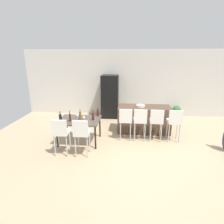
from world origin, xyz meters
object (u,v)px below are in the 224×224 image
object	(u,v)px
wine_bottle_middle	(80,115)
wine_glass_left	(70,113)
dining_table	(79,122)
wine_bottle_far	(70,117)
dining_chair_far	(82,132)
wine_bottle_end	(98,113)
potted_plant	(176,111)
bar_chair_right	(157,120)
wine_glass_corner	(84,117)
wine_bottle_inner	(60,118)
wine_bottle_right	(93,116)
bar_chair_far	(175,121)
wine_glass_near	(77,115)
dining_chair_near	(61,131)
kitchen_island	(144,119)
bar_chair_left	(126,119)
refrigerator	(110,97)
fruit_bowl	(141,106)
bar_chair_middle	(140,120)

from	to	relation	value
wine_bottle_middle	wine_glass_left	bearing A→B (deg)	153.26
dining_table	wine_bottle_far	bearing A→B (deg)	-141.21
dining_chair_far	wine_bottle_end	world-z (taller)	dining_chair_far
wine_bottle_far	potted_plant	distance (m)	4.73
bar_chair_right	wine_bottle_middle	xyz separation A→B (m)	(-2.35, -0.25, 0.17)
dining_table	wine_glass_corner	world-z (taller)	wine_glass_corner
wine_bottle_inner	wine_bottle_right	size ratio (longest dim) A/B	1.05
dining_chair_far	wine_bottle_middle	size ratio (longest dim) A/B	3.14
bar_chair_far	wine_glass_near	xyz separation A→B (m)	(-3.02, -0.18, 0.17)
wine_glass_left	dining_chair_near	bearing A→B (deg)	-86.65
kitchen_island	wine_bottle_right	xyz separation A→B (m)	(-1.61, -1.05, 0.40)
dining_table	wine_bottle_end	bearing A→B (deg)	38.89
bar_chair_left	dining_chair_near	size ratio (longest dim) A/B	1.00
wine_bottle_middle	wine_bottle_inner	bearing A→B (deg)	-144.35
kitchen_island	wine_bottle_middle	size ratio (longest dim) A/B	5.45
refrigerator	potted_plant	world-z (taller)	refrigerator
bar_chair_left	dining_chair_near	distance (m)	2.05
bar_chair_right	potted_plant	xyz separation A→B (m)	(1.19, 2.31, -0.36)
wine_bottle_inner	potted_plant	xyz separation A→B (m)	(4.03, 2.92, -0.54)
wine_bottle_inner	wine_bottle_middle	bearing A→B (deg)	35.65
bar_chair_left	wine_bottle_far	size ratio (longest dim) A/B	3.14
wine_bottle_middle	wine_glass_corner	bearing A→B (deg)	-35.85
bar_chair_left	wine_glass_left	world-z (taller)	bar_chair_left
bar_chair_far	wine_bottle_middle	distance (m)	2.91
wine_glass_left	wine_glass_near	xyz separation A→B (m)	(0.25, -0.11, 0.00)
wine_bottle_middle	refrigerator	bearing A→B (deg)	75.60
fruit_bowl	refrigerator	bearing A→B (deg)	127.29
dining_chair_far	bar_chair_right	bearing A→B (deg)	28.51
bar_chair_far	wine_bottle_end	distance (m)	2.42
bar_chair_left	dining_chair_far	xyz separation A→B (m)	(-1.14, -1.14, 0.00)
wine_bottle_middle	fruit_bowl	size ratio (longest dim) A/B	1.13
dining_chair_far	wine_glass_near	world-z (taller)	dining_chair_far
potted_plant	bar_chair_right	bearing A→B (deg)	-117.25
wine_glass_corner	potted_plant	distance (m)	4.35
bar_chair_middle	bar_chair_far	size ratio (longest dim) A/B	1.00
bar_chair_left	wine_bottle_end	size ratio (longest dim) A/B	3.88
wine_glass_near	wine_glass_corner	bearing A→B (deg)	-34.10
wine_bottle_right	kitchen_island	bearing A→B (deg)	32.97
wine_glass_near	refrigerator	world-z (taller)	refrigerator
wine_bottle_inner	wine_glass_corner	bearing A→B (deg)	22.36
bar_chair_middle	wine_bottle_inner	distance (m)	2.42
bar_chair_left	potted_plant	world-z (taller)	bar_chair_left
dining_chair_near	potted_plant	world-z (taller)	dining_chair_near
kitchen_island	wine_bottle_far	xyz separation A→B (m)	(-2.27, -1.23, 0.41)
bar_chair_left	wine_bottle_end	world-z (taller)	bar_chair_left
fruit_bowl	bar_chair_right	bearing A→B (deg)	-56.85
wine_glass_left	bar_chair_middle	bearing A→B (deg)	1.72
dining_chair_far	wine_glass_corner	distance (m)	0.81
bar_chair_far	wine_bottle_end	size ratio (longest dim) A/B	3.88
kitchen_island	bar_chair_middle	xyz separation A→B (m)	(-0.18, -0.76, 0.24)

